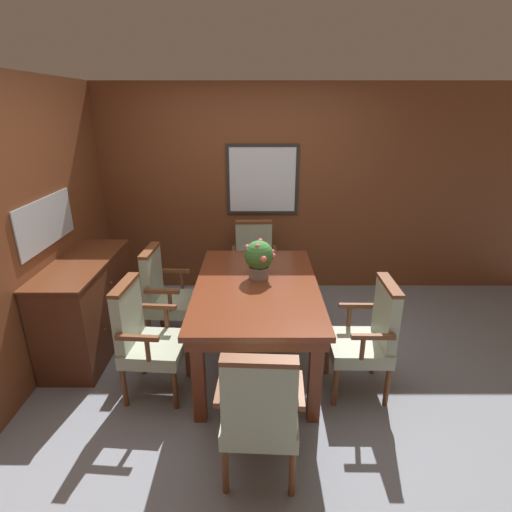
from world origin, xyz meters
The scene contains 11 objects.
ground_plane centered at (0.00, 0.00, 0.00)m, with size 14.00×14.00×0.00m, color gray.
wall_back centered at (0.00, 1.84, 1.23)m, with size 7.20×0.08×2.45m.
wall_left centered at (-1.81, 0.00, 1.23)m, with size 0.08×7.20×2.45m.
dining_table centered at (0.06, 0.19, 0.67)m, with size 1.04×1.67×0.77m.
chair_left_far centered at (-0.82, 0.55, 0.51)m, with size 0.48×0.53×0.96m.
chair_left_near centered at (-0.82, -0.21, 0.51)m, with size 0.49×0.53×0.96m.
chair_head_far centered at (0.03, 1.40, 0.51)m, with size 0.52×0.48×0.96m.
chair_head_near centered at (0.07, -1.03, 0.51)m, with size 0.53×0.48×0.96m.
chair_right_near centered at (0.94, -0.20, 0.51)m, with size 0.47×0.51×0.96m.
potted_plant centered at (0.08, 0.33, 0.95)m, with size 0.27×0.27×0.35m.
sideboard_cabinet centered at (-1.53, 0.42, 0.44)m, with size 0.51×1.26×0.88m.
Camera 1 is at (0.05, -2.91, 2.20)m, focal length 28.00 mm.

